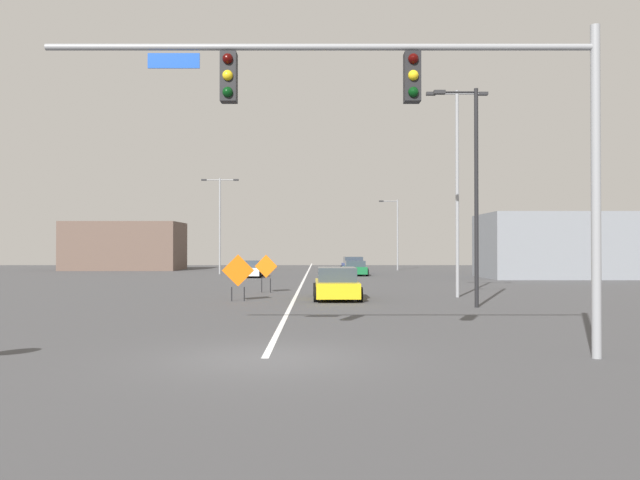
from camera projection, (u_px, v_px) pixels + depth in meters
name	position (u px, v px, depth m)	size (l,w,h in m)	color
ground	(262.00, 358.00, 13.08)	(136.12, 136.12, 0.00)	#444447
road_centre_stripe	(303.00, 276.00, 50.89)	(0.16, 75.62, 0.01)	white
traffic_signal_assembly	(411.00, 108.00, 13.14)	(11.73, 0.44, 7.05)	gray
street_lamp_far_right	(454.00, 178.00, 29.13)	(2.88, 0.24, 9.69)	gray
street_lamp_near_left	(217.00, 218.00, 54.08)	(3.24, 0.24, 8.35)	gray
street_lamp_mid_right	(393.00, 231.00, 63.16)	(1.95, 0.24, 7.17)	gray
street_lamp_far_left	(470.00, 187.00, 24.26)	(1.73, 0.24, 8.54)	black
construction_sign_left_shoulder	(235.00, 272.00, 26.98)	(1.38, 0.27, 2.03)	orange
construction_sign_right_lane	(263.00, 268.00, 32.12)	(1.18, 0.26, 1.95)	orange
car_green_far	(352.00, 268.00, 51.50)	(2.05, 3.92, 1.23)	#196B38
car_white_passing	(247.00, 269.00, 48.76)	(2.00, 4.11, 1.30)	white
car_blue_distant	(350.00, 265.00, 56.23)	(2.12, 4.16, 1.49)	#1E389E
car_yellow_mid	(334.00, 284.00, 28.10)	(2.15, 4.61, 1.44)	gold
roadside_building_west	(122.00, 246.00, 64.13)	(11.48, 6.52, 4.92)	brown
roadside_building_east	(550.00, 246.00, 47.81)	(10.71, 7.30, 4.91)	gray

